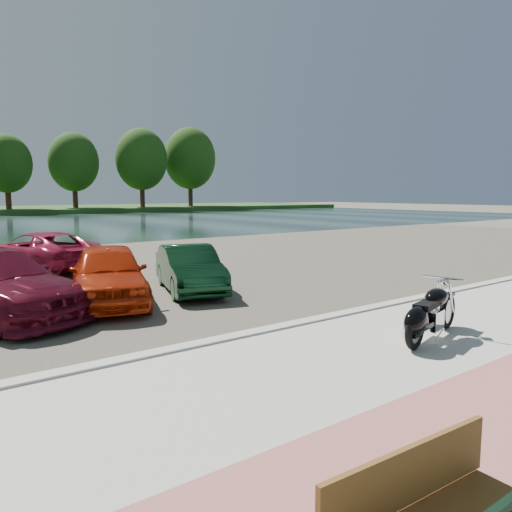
% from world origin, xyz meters
% --- Properties ---
extents(ground, '(200.00, 200.00, 0.00)m').
position_xyz_m(ground, '(0.00, 0.00, 0.00)').
color(ground, '#595447').
rests_on(ground, ground).
extents(promenade, '(60.00, 6.00, 0.10)m').
position_xyz_m(promenade, '(0.00, -1.00, 0.05)').
color(promenade, '#B7B6AD').
rests_on(promenade, ground).
extents(kerb, '(60.00, 0.30, 0.14)m').
position_xyz_m(kerb, '(0.00, 2.00, 0.07)').
color(kerb, '#B7B6AD').
rests_on(kerb, ground).
extents(parking_lot, '(60.00, 18.00, 0.04)m').
position_xyz_m(parking_lot, '(0.00, 11.00, 0.02)').
color(parking_lot, '#464239').
rests_on(parking_lot, ground).
extents(motorcycle, '(2.29, 0.94, 1.05)m').
position_xyz_m(motorcycle, '(-0.19, -0.24, 0.56)').
color(motorcycle, black).
rests_on(motorcycle, promenade).
extents(park_bench, '(1.82, 0.54, 0.72)m').
position_xyz_m(park_bench, '(-4.72, -3.23, 0.43)').
color(park_bench, brown).
rests_on(park_bench, promenade).
extents(car_4, '(2.96, 4.56, 1.44)m').
position_xyz_m(car_4, '(-3.42, 6.31, 0.76)').
color(car_4, '#BB2D0C').
rests_on(car_4, parking_lot).
extents(car_5, '(2.41, 3.99, 1.24)m').
position_xyz_m(car_5, '(-1.14, 6.43, 0.66)').
color(car_5, black).
rests_on(car_5, parking_lot).
extents(car_10, '(3.39, 5.24, 1.34)m').
position_xyz_m(car_10, '(-3.38, 12.56, 0.71)').
color(car_10, '#A61B3E').
rests_on(car_10, parking_lot).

